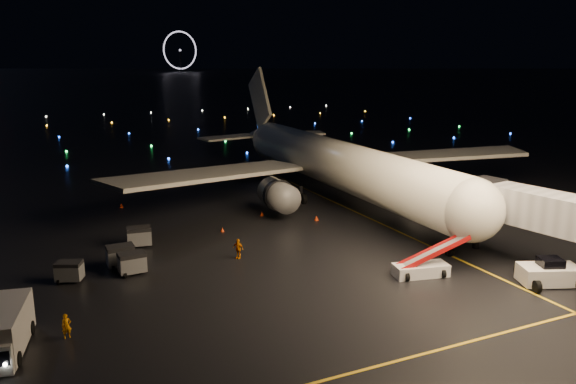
# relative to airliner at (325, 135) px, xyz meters

# --- Properties ---
(ground) EXTENTS (2000.00, 2000.00, 0.00)m
(ground) POSITION_rel_airliner_xyz_m (-12.20, 273.10, -7.86)
(ground) COLOR black
(ground) RESTS_ON ground
(lane_centre) EXTENTS (0.25, 80.00, 0.02)m
(lane_centre) POSITION_rel_airliner_xyz_m (-0.20, -11.90, -7.85)
(lane_centre) COLOR gold
(lane_centre) RESTS_ON ground
(lane_cross) EXTENTS (60.00, 0.25, 0.02)m
(lane_cross) POSITION_rel_airliner_xyz_m (-17.20, -36.90, -7.85)
(lane_cross) COLOR gold
(lane_cross) RESTS_ON ground
(airliner) EXTENTS (56.26, 53.52, 15.72)m
(airliner) POSITION_rel_airliner_xyz_m (0.00, 0.00, 0.00)
(airliner) COLOR silver
(airliner) RESTS_ON ground
(pushback_tug) EXTENTS (4.99, 3.83, 2.11)m
(pushback_tug) POSITION_rel_airliner_xyz_m (2.33, -32.35, -6.81)
(pushback_tug) COLOR silver
(pushback_tug) RESTS_ON ground
(belt_loader) EXTENTS (6.66, 3.06, 3.12)m
(belt_loader) POSITION_rel_airliner_xyz_m (-5.62, -26.80, -6.30)
(belt_loader) COLOR silver
(belt_loader) RESTS_ON ground
(service_truck) EXTENTS (3.74, 7.78, 2.75)m
(service_truck) POSITION_rel_airliner_xyz_m (-35.68, -25.98, -6.49)
(service_truck) COLOR silver
(service_truck) RESTS_ON ground
(crew_a) EXTENTS (0.64, 0.49, 1.60)m
(crew_a) POSITION_rel_airliner_xyz_m (-32.21, -25.91, -7.06)
(crew_a) COLOR orange
(crew_a) RESTS_ON ground
(crew_c) EXTENTS (0.98, 1.10, 1.79)m
(crew_c) POSITION_rel_airliner_xyz_m (-17.58, -16.79, -6.97)
(crew_c) COLOR orange
(crew_c) RESTS_ON ground
(safety_cone_0) EXTENTS (0.52, 0.52, 0.55)m
(safety_cone_0) POSITION_rel_airliner_xyz_m (-5.86, -9.18, -7.59)
(safety_cone_0) COLOR red
(safety_cone_0) RESTS_ON ground
(safety_cone_1) EXTENTS (0.46, 0.46, 0.48)m
(safety_cone_1) POSITION_rel_airliner_xyz_m (-10.50, -4.94, -7.62)
(safety_cone_1) COLOR red
(safety_cone_1) RESTS_ON ground
(safety_cone_2) EXTENTS (0.55, 0.55, 0.48)m
(safety_cone_2) POSITION_rel_airliner_xyz_m (-16.39, -8.80, -7.62)
(safety_cone_2) COLOR red
(safety_cone_2) RESTS_ON ground
(safety_cone_3) EXTENTS (0.57, 0.57, 0.53)m
(safety_cone_3) POSITION_rel_airliner_xyz_m (-24.20, 5.17, -7.60)
(safety_cone_3) COLOR red
(safety_cone_3) RESTS_ON ground
(ferris_wheel) EXTENTS (49.33, 16.80, 52.00)m
(ferris_wheel) POSITION_rel_airliner_xyz_m (157.80, 693.10, 18.14)
(ferris_wheel) COLOR black
(ferris_wheel) RESTS_ON ground
(taxiway_lights) EXTENTS (164.00, 92.00, 0.36)m
(taxiway_lights) POSITION_rel_airliner_xyz_m (-12.20, 79.10, -7.68)
(taxiway_lights) COLOR black
(taxiway_lights) RESTS_ON ground
(baggage_cart_0) EXTENTS (2.19, 1.61, 1.79)m
(baggage_cart_0) POSITION_rel_airliner_xyz_m (-26.63, -16.61, -6.97)
(baggage_cart_0) COLOR gray
(baggage_cart_0) RESTS_ON ground
(baggage_cart_1) EXTENTS (2.34, 1.78, 1.85)m
(baggage_cart_1) POSITION_rel_airliner_xyz_m (-24.83, -9.88, -6.94)
(baggage_cart_1) COLOR gray
(baggage_cart_1) RESTS_ON ground
(baggage_cart_2) EXTENTS (2.24, 1.60, 1.88)m
(baggage_cart_2) POSITION_rel_airliner_xyz_m (-27.22, -14.65, -6.92)
(baggage_cart_2) COLOR gray
(baggage_cart_2) RESTS_ON ground
(baggage_cart_3) EXTENTS (2.31, 2.00, 1.65)m
(baggage_cart_3) POSITION_rel_airliner_xyz_m (-31.37, -16.23, -7.04)
(baggage_cart_3) COLOR gray
(baggage_cart_3) RESTS_ON ground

